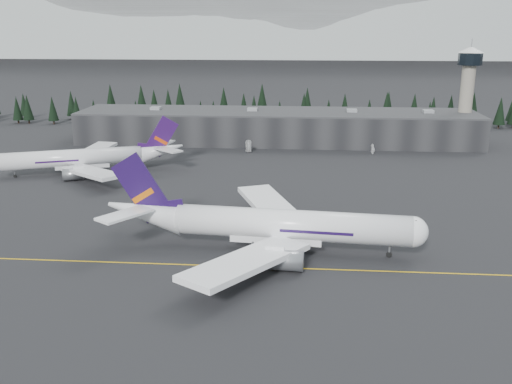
# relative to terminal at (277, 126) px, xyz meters

# --- Properties ---
(ground) EXTENTS (1400.00, 1400.00, 0.00)m
(ground) POSITION_rel_terminal_xyz_m (0.00, -125.00, -6.30)
(ground) COLOR black
(ground) RESTS_ON ground
(taxiline) EXTENTS (400.00, 0.40, 0.02)m
(taxiline) POSITION_rel_terminal_xyz_m (0.00, -127.00, -6.29)
(taxiline) COLOR gold
(taxiline) RESTS_ON ground
(terminal) EXTENTS (160.00, 30.00, 12.60)m
(terminal) POSITION_rel_terminal_xyz_m (0.00, 0.00, 0.00)
(terminal) COLOR black
(terminal) RESTS_ON ground
(control_tower) EXTENTS (10.00, 10.00, 37.70)m
(control_tower) POSITION_rel_terminal_xyz_m (75.00, 3.00, 17.11)
(control_tower) COLOR gray
(control_tower) RESTS_ON ground
(treeline) EXTENTS (360.00, 20.00, 15.00)m
(treeline) POSITION_rel_terminal_xyz_m (0.00, 37.00, 1.20)
(treeline) COLOR black
(treeline) RESTS_ON ground
(mountain_ridge) EXTENTS (4400.00, 900.00, 420.00)m
(mountain_ridge) POSITION_rel_terminal_xyz_m (0.00, 875.00, -6.30)
(mountain_ridge) COLOR white
(mountain_ridge) RESTS_ON ground
(jet_main) EXTENTS (68.53, 63.04, 20.15)m
(jet_main) POSITION_rel_terminal_xyz_m (2.54, -117.51, -0.62)
(jet_main) COLOR white
(jet_main) RESTS_ON ground
(jet_parked) EXTENTS (58.01, 51.92, 17.64)m
(jet_parked) POSITION_rel_terminal_xyz_m (-57.68, -56.23, -1.33)
(jet_parked) COLOR silver
(jet_parked) RESTS_ON ground
(gse_vehicle_a) EXTENTS (2.47, 4.87, 1.32)m
(gse_vehicle_a) POSITION_rel_terminal_xyz_m (-9.58, -21.53, -5.64)
(gse_vehicle_a) COLOR silver
(gse_vehicle_a) RESTS_ON ground
(gse_vehicle_b) EXTENTS (3.92, 1.93, 1.29)m
(gse_vehicle_b) POSITION_rel_terminal_xyz_m (36.67, -20.46, -5.66)
(gse_vehicle_b) COLOR white
(gse_vehicle_b) RESTS_ON ground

